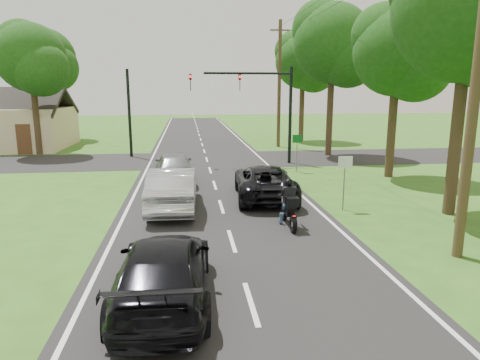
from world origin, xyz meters
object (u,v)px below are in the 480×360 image
at_px(utility_pole_far, 279,84).
at_px(sign_green, 297,144).
at_px(silver_sedan, 173,189).
at_px(dark_suv, 264,182).
at_px(utility_pole_near, 477,71).
at_px(silver_suv, 174,166).
at_px(dark_car_behind, 164,270).
at_px(traffic_signal, 261,98).
at_px(sign_white, 345,170).
at_px(motorcycle_rider, 289,208).

xyz_separation_m(utility_pole_far, sign_green, (-1.30, -11.02, -3.49)).
xyz_separation_m(silver_sedan, utility_pole_far, (8.09, 18.10, 4.25)).
bearing_deg(silver_sedan, dark_suv, -159.78).
xyz_separation_m(dark_suv, utility_pole_far, (4.23, 16.82, 4.34)).
height_order(utility_pole_near, utility_pole_far, same).
relative_size(silver_suv, utility_pole_near, 0.46).
bearing_deg(dark_car_behind, dark_suv, -111.79).
height_order(silver_sedan, traffic_signal, traffic_signal).
distance_m(silver_suv, sign_white, 9.16).
distance_m(silver_sedan, utility_pole_far, 20.27).
relative_size(silver_sedan, sign_green, 2.35).
relative_size(dark_car_behind, traffic_signal, 0.78).
height_order(utility_pole_far, sign_white, utility_pole_far).
relative_size(sign_white, sign_green, 1.00).
distance_m(dark_car_behind, traffic_signal, 18.70).
bearing_deg(silver_suv, utility_pole_near, 121.20).
relative_size(motorcycle_rider, traffic_signal, 0.31).
bearing_deg(dark_car_behind, silver_sedan, -88.09).
distance_m(dark_car_behind, sign_green, 16.13).
height_order(motorcycle_rider, dark_suv, motorcycle_rider).
relative_size(dark_suv, utility_pole_far, 0.52).
bearing_deg(utility_pole_near, silver_suv, 126.15).
distance_m(dark_suv, utility_pole_far, 17.88).
xyz_separation_m(sign_white, sign_green, (0.20, 8.00, 0.00)).
distance_m(motorcycle_rider, silver_sedan, 4.85).
bearing_deg(silver_sedan, dark_car_behind, 91.97).
height_order(motorcycle_rider, dark_car_behind, motorcycle_rider).
xyz_separation_m(utility_pole_near, sign_green, (-1.30, 12.98, -3.49)).
height_order(silver_sedan, utility_pole_far, utility_pole_far).
bearing_deg(silver_sedan, sign_white, 173.92).
distance_m(silver_sedan, silver_suv, 5.30).
bearing_deg(silver_sedan, silver_suv, -87.18).
bearing_deg(dark_car_behind, sign_green, -113.08).
bearing_deg(sign_white, silver_suv, 137.06).
bearing_deg(traffic_signal, utility_pole_near, -79.86).
bearing_deg(silver_sedan, utility_pole_far, -112.21).
distance_m(utility_pole_far, sign_green, 11.63).
bearing_deg(silver_suv, traffic_signal, -142.90).
bearing_deg(dark_suv, utility_pole_far, -100.04).
bearing_deg(traffic_signal, dark_suv, -98.82).
height_order(silver_suv, dark_car_behind, silver_suv).
xyz_separation_m(motorcycle_rider, dark_car_behind, (-3.97, -4.78, 0.06)).
bearing_deg(motorcycle_rider, traffic_signal, 84.41).
relative_size(motorcycle_rider, silver_sedan, 0.39).
bearing_deg(utility_pole_near, dark_car_behind, -168.58).
relative_size(utility_pole_near, utility_pole_far, 1.00).
distance_m(silver_sedan, sign_white, 6.70).
bearing_deg(dark_car_behind, sign_white, -133.05).
bearing_deg(sign_white, utility_pole_near, -73.24).
height_order(silver_sedan, utility_pole_near, utility_pole_near).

